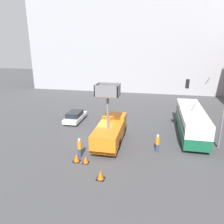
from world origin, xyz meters
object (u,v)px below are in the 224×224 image
road_worker_near_truck (80,148)px  traffic_cone_near_truck (76,158)px  traffic_light_pole (211,102)px  utility_truck (110,130)px  parked_car_curbside (75,116)px  city_bus (191,120)px  traffic_cone_far_side (86,160)px  traffic_cone_mid_road (101,175)px  road_worker_directing (157,143)px

road_worker_near_truck → traffic_cone_near_truck: (-0.03, -0.82, -0.60)m
road_worker_near_truck → traffic_light_pole: bearing=1.9°
traffic_light_pole → traffic_cone_near_truck: traffic_light_pole is taller
traffic_light_pole → traffic_cone_near_truck: 13.97m
utility_truck → parked_car_curbside: 8.25m
road_worker_near_truck → utility_truck: bearing=38.0°
city_bus → traffic_cone_far_side: 13.09m
city_bus → traffic_cone_mid_road: city_bus is taller
road_worker_directing → utility_truck: bearing=77.4°
traffic_light_pole → road_worker_near_truck: size_ratio=3.72×
city_bus → traffic_cone_far_side: size_ratio=16.12×
traffic_light_pole → parked_car_curbside: (-15.82, 4.16, -3.98)m
traffic_cone_near_truck → traffic_cone_far_side: (0.89, -0.08, -0.05)m
traffic_cone_mid_road → traffic_cone_far_side: bearing=132.3°
road_worker_near_truck → traffic_cone_far_side: (0.86, -0.90, -0.65)m
city_bus → traffic_light_pole: 4.15m
utility_truck → road_worker_directing: 5.01m
traffic_light_pole → traffic_cone_mid_road: bearing=-139.4°
city_bus → traffic_cone_near_truck: bearing=116.0°
traffic_cone_mid_road → road_worker_near_truck: bearing=132.8°
city_bus → traffic_cone_near_truck: (-10.77, -8.40, -1.40)m
parked_car_curbside → city_bus: bearing=-5.9°
road_worker_directing → traffic_cone_far_side: (-6.16, -3.37, -0.61)m
parked_car_curbside → traffic_cone_mid_road: bearing=-61.2°
road_worker_directing → parked_car_curbside: bearing=58.2°
road_worker_near_truck → road_worker_directing: 7.44m
traffic_light_pole → traffic_cone_near_truck: (-11.97, -5.74, -4.35)m
utility_truck → city_bus: 9.50m
traffic_light_pole → city_bus: bearing=114.4°
city_bus → utility_truck: bearing=103.4°
traffic_light_pole → utility_truck: bearing=-171.8°
traffic_cone_mid_road → traffic_cone_far_side: 2.80m
utility_truck → traffic_light_pole: bearing=8.2°
utility_truck → traffic_cone_mid_road: (0.59, -6.48, -1.12)m
traffic_light_pole → traffic_cone_mid_road: 12.87m
road_worker_directing → parked_car_curbside: size_ratio=0.40×
traffic_cone_far_side → parked_car_curbside: size_ratio=0.14×
city_bus → road_worker_directing: (-3.72, -5.10, -0.84)m
parked_car_curbside → utility_truck: bearing=-42.7°
traffic_light_pole → traffic_cone_mid_road: (-9.20, -7.89, -4.35)m
traffic_cone_mid_road → traffic_cone_far_side: traffic_cone_mid_road is taller
utility_truck → traffic_cone_mid_road: bearing=-84.8°
road_worker_directing → parked_car_curbside: road_worker_directing is taller
road_worker_directing → traffic_cone_far_side: 7.05m
city_bus → traffic_cone_mid_road: (-7.99, -10.54, -1.40)m
city_bus → traffic_light_pole: traffic_light_pole is taller
road_worker_near_truck → parked_car_curbside: 9.88m
traffic_cone_near_truck → parked_car_curbside: (-3.85, 9.90, 0.37)m
road_worker_near_truck → city_bus: bearing=14.7°
traffic_light_pole → road_worker_near_truck: traffic_light_pole is taller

